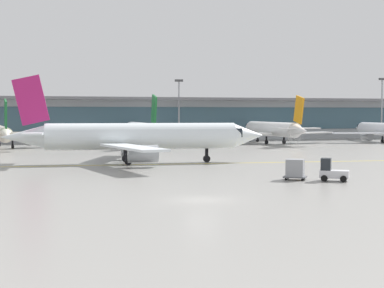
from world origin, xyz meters
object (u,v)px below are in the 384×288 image
(taxiing_regional_jet, at_px, (139,137))
(cargo_dolly_lead, at_px, (295,169))
(gate_airplane_2, at_px, (2,134))
(apron_light_mast_3, at_px, (382,106))
(baggage_tug, at_px, (332,171))
(apron_light_mast_2, at_px, (179,107))
(gate_airplane_3, at_px, (141,130))
(gate_airplane_4, at_px, (273,129))

(taxiing_regional_jet, xyz_separation_m, cargo_dolly_lead, (10.50, -22.08, -2.20))
(gate_airplane_2, distance_m, apron_light_mast_3, 86.15)
(taxiing_regional_jet, relative_size, apron_light_mast_3, 2.28)
(taxiing_regional_jet, relative_size, cargo_dolly_lead, 12.43)
(baggage_tug, xyz_separation_m, apron_light_mast_2, (5.96, 76.26, 6.51))
(cargo_dolly_lead, bearing_deg, baggage_tug, -0.00)
(cargo_dolly_lead, distance_m, apron_light_mast_2, 75.18)
(gate_airplane_3, height_order, cargo_dolly_lead, gate_airplane_3)
(gate_airplane_4, height_order, taxiing_regional_jet, taxiing_regional_jet)
(gate_airplane_4, height_order, cargo_dolly_lead, gate_airplane_4)
(gate_airplane_3, xyz_separation_m, taxiing_regional_jet, (-8.42, -39.84, 0.40))
(taxiing_regional_jet, bearing_deg, gate_airplane_4, 53.14)
(gate_airplane_4, bearing_deg, taxiing_regional_jet, 136.48)
(gate_airplane_4, bearing_deg, cargo_dolly_lead, 156.74)
(baggage_tug, xyz_separation_m, apron_light_mast_3, (54.67, 73.54, 6.98))
(apron_light_mast_2, bearing_deg, gate_airplane_4, -40.95)
(gate_airplane_4, bearing_deg, apron_light_mast_3, -72.44)
(cargo_dolly_lead, xyz_separation_m, apron_light_mast_2, (8.76, 74.40, 6.35))
(taxiing_regional_jet, distance_m, apron_light_mast_3, 84.27)
(gate_airplane_2, bearing_deg, cargo_dolly_lead, -160.22)
(gate_airplane_4, bearing_deg, gate_airplane_2, 90.38)
(gate_airplane_2, distance_m, taxiing_regional_jet, 40.90)
(gate_airplane_2, distance_m, cargo_dolly_lead, 65.37)
(apron_light_mast_3, bearing_deg, gate_airplane_4, -161.33)
(cargo_dolly_lead, bearing_deg, gate_airplane_2, 148.59)
(apron_light_mast_2, distance_m, apron_light_mast_3, 48.79)
(gate_airplane_3, xyz_separation_m, apron_light_mast_3, (59.55, 9.75, 5.03))
(gate_airplane_2, bearing_deg, apron_light_mast_3, -86.89)
(gate_airplane_4, xyz_separation_m, taxiing_regional_jet, (-35.17, -38.51, 0.40))
(gate_airplane_3, height_order, taxiing_regional_jet, taxiing_regional_jet)
(baggage_tug, xyz_separation_m, cargo_dolly_lead, (-2.80, 1.86, 0.16))
(gate_airplane_3, distance_m, apron_light_mast_2, 17.14)
(cargo_dolly_lead, bearing_deg, apron_light_mast_2, 116.89)
(taxiing_regional_jet, relative_size, apron_light_mast_2, 2.44)
(baggage_tug, relative_size, apron_light_mast_2, 0.22)
(gate_airplane_2, bearing_deg, apron_light_mast_2, -72.57)
(gate_airplane_3, distance_m, baggage_tug, 64.00)
(gate_airplane_4, xyz_separation_m, cargo_dolly_lead, (-24.67, -60.60, -1.79))
(gate_airplane_2, relative_size, cargo_dolly_lead, 9.76)
(apron_light_mast_2, bearing_deg, baggage_tug, -94.47)
(apron_light_mast_2, bearing_deg, cargo_dolly_lead, -96.71)
(apron_light_mast_2, bearing_deg, gate_airplane_3, -130.98)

